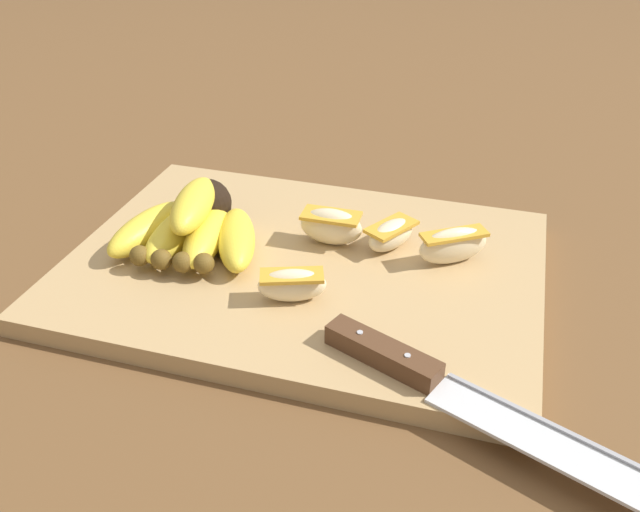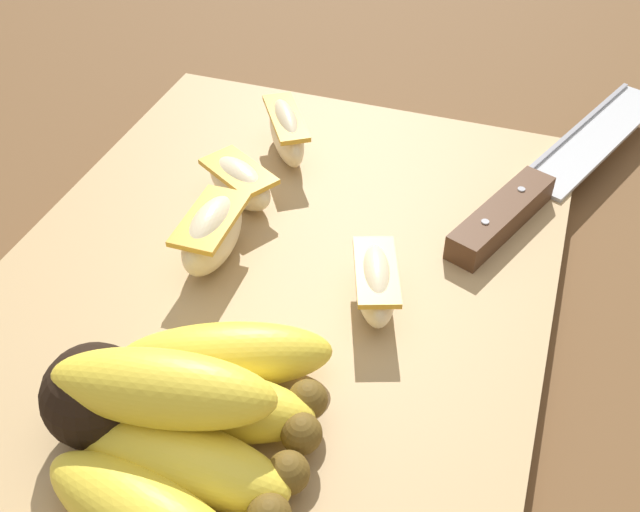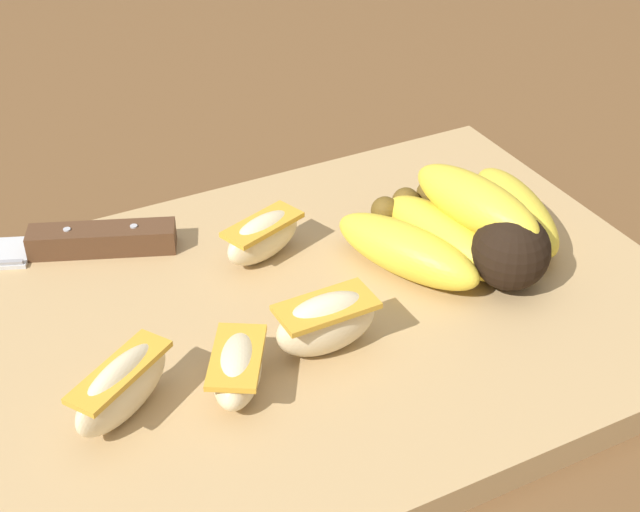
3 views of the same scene
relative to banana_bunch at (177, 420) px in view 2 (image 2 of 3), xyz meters
The scene contains 8 objects.
ground_plane 0.13m from the banana_bunch, behind, with size 6.00×6.00×0.00m, color brown.
cutting_board 0.12m from the banana_bunch, behind, with size 0.46×0.33×0.02m, color tan.
banana_bunch is the anchor object (origin of this frame).
chefs_knife 0.30m from the banana_bunch, 152.58° to the left, with size 0.27×0.13×0.02m.
apple_wedge_near 0.26m from the banana_bunch, behind, with size 0.07×0.06×0.04m.
apple_wedge_middle 0.20m from the banana_bunch, 164.86° to the right, with size 0.05×0.06×0.03m.
apple_wedge_far 0.14m from the banana_bunch, 154.27° to the left, with size 0.07×0.04×0.03m.
apple_wedge_extra 0.14m from the banana_bunch, 161.75° to the right, with size 0.06×0.03×0.04m.
Camera 2 is at (0.30, 0.14, 0.33)m, focal length 42.25 mm.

